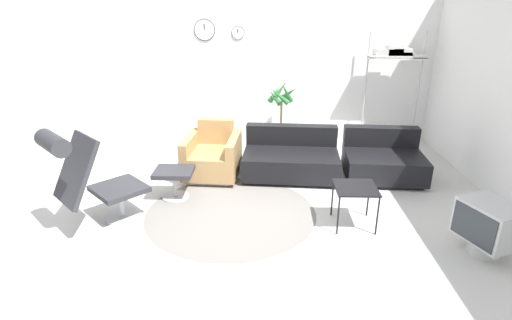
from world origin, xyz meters
The scene contains 12 objects.
ground_plane centered at (0.00, 0.00, 0.00)m, with size 12.00×12.00×0.00m, color silver.
wall_back centered at (0.00, 3.01, 1.40)m, with size 12.00×0.09×2.80m.
round_rug centered at (-0.09, -0.02, 0.00)m, with size 2.10×2.10×0.01m.
lounge_chair centered at (-1.63, -0.39, 0.70)m, with size 1.08×1.09×1.20m.
ottoman centered at (-0.86, 0.39, 0.30)m, with size 0.50×0.43×0.40m.
armchair_red centered at (-0.46, 1.18, 0.29)m, with size 0.83×0.94×0.78m.
couch_low centered at (0.71, 1.21, 0.25)m, with size 1.44×0.99×0.69m.
couch_second centered at (2.07, 1.17, 0.25)m, with size 1.16×0.98×0.69m.
side_table centered at (1.36, -0.26, 0.44)m, with size 0.47×0.47×0.48m.
crt_television centered at (2.59, -0.80, 0.32)m, with size 0.61×0.68×0.56m.
potted_plant centered at (0.60, 2.55, 0.63)m, with size 0.56×0.55×1.18m.
shelf_unit centered at (2.53, 2.69, 1.59)m, with size 1.01×0.28×1.99m.
Camera 1 is at (0.34, -4.37, 2.41)m, focal length 28.00 mm.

